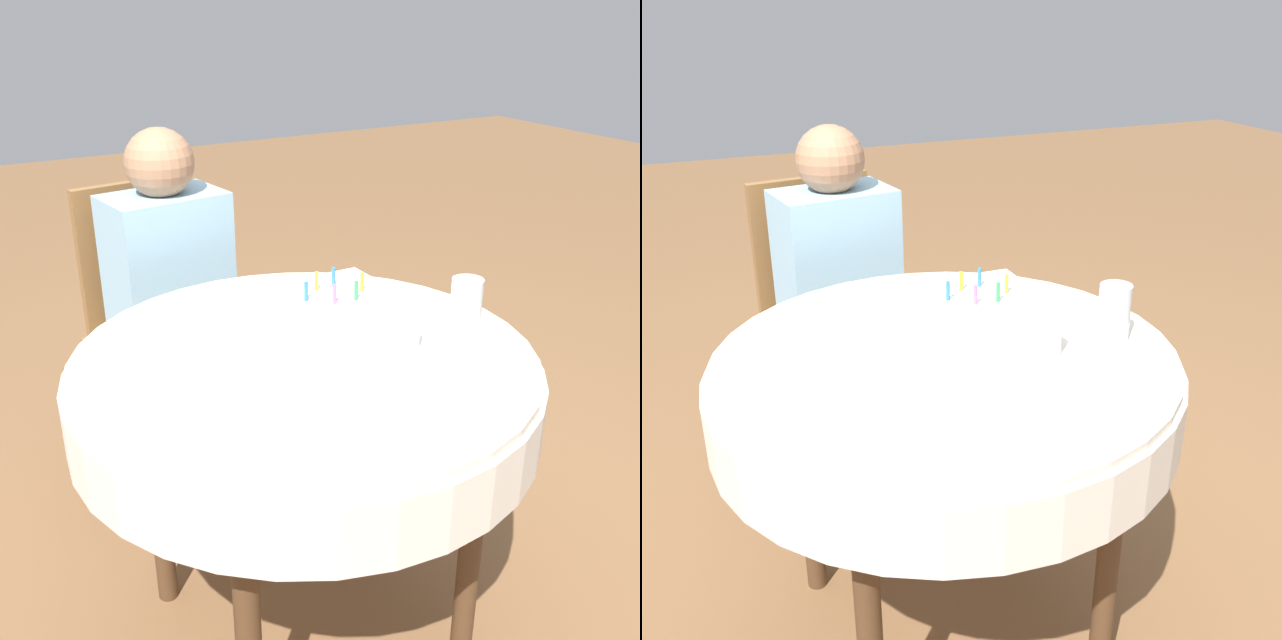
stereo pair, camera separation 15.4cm
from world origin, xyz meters
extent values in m
plane|color=brown|center=(0.00, 0.00, 0.00)|extent=(12.00, 12.00, 0.00)
cylinder|color=silver|center=(0.00, 0.00, 0.74)|extent=(0.96, 0.96, 0.02)
cylinder|color=silver|center=(0.00, 0.00, 0.67)|extent=(0.98, 0.98, 0.14)
cylinder|color=#4C331E|center=(-0.26, -0.26, 0.37)|extent=(0.05, 0.05, 0.73)
cylinder|color=#4C331E|center=(0.26, -0.26, 0.37)|extent=(0.05, 0.05, 0.73)
cylinder|color=#4C331E|center=(-0.26, 0.26, 0.37)|extent=(0.05, 0.05, 0.73)
cylinder|color=#4C331E|center=(0.26, 0.26, 0.37)|extent=(0.05, 0.05, 0.73)
cube|color=brown|center=(-0.03, 0.77, 0.44)|extent=(0.48, 0.48, 0.04)
cube|color=brown|center=(-0.06, 0.97, 0.69)|extent=(0.38, 0.08, 0.46)
cylinder|color=brown|center=(-0.19, 0.56, 0.21)|extent=(0.04, 0.04, 0.42)
cylinder|color=brown|center=(0.18, 0.61, 0.21)|extent=(0.04, 0.04, 0.42)
cylinder|color=brown|center=(-0.24, 0.93, 0.21)|extent=(0.04, 0.04, 0.42)
cylinder|color=brown|center=(0.13, 0.98, 0.21)|extent=(0.04, 0.04, 0.42)
cylinder|color=#9E7051|center=(-0.09, 0.61, 0.23)|extent=(0.09, 0.09, 0.46)
cylinder|color=#9E7051|center=(0.07, 0.63, 0.23)|extent=(0.09, 0.09, 0.46)
cube|color=#8CB7D1|center=(-0.03, 0.77, 0.69)|extent=(0.36, 0.26, 0.46)
sphere|color=#9E7051|center=(-0.03, 0.77, 1.01)|extent=(0.19, 0.19, 0.19)
cube|color=white|center=(0.08, 0.01, 0.75)|extent=(0.30, 0.30, 0.00)
cube|color=white|center=(0.08, 0.01, 0.81)|extent=(0.25, 0.25, 0.11)
cylinder|color=gold|center=(0.14, 0.00, 0.88)|extent=(0.01, 0.01, 0.04)
cylinder|color=blue|center=(0.10, 0.06, 0.88)|extent=(0.01, 0.01, 0.04)
cylinder|color=gold|center=(0.06, 0.05, 0.88)|extent=(0.01, 0.01, 0.04)
cylinder|color=blue|center=(0.01, 0.01, 0.88)|extent=(0.01, 0.01, 0.04)
cylinder|color=#D166B2|center=(0.05, -0.03, 0.88)|extent=(0.01, 0.01, 0.04)
cylinder|color=green|center=(0.10, -0.04, 0.88)|extent=(0.01, 0.01, 0.04)
cylinder|color=silver|center=(0.35, -0.08, 0.82)|extent=(0.07, 0.07, 0.12)
camera|label=1|loc=(-0.66, -1.23, 1.44)|focal=42.00mm
camera|label=2|loc=(-0.52, -1.29, 1.44)|focal=42.00mm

